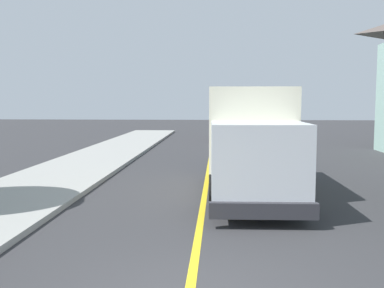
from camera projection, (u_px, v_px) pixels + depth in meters
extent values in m
cube|color=gold|center=(207.00, 178.00, 16.34)|extent=(0.16, 56.00, 0.01)
cube|color=#F2EDCC|center=(247.00, 130.00, 14.14)|extent=(2.51, 5.05, 2.60)
cube|color=silver|center=(259.00, 158.00, 10.70)|extent=(2.32, 2.05, 1.70)
cube|color=#1E2D3D|center=(263.00, 146.00, 9.77)|extent=(2.04, 0.13, 0.75)
cube|color=#2D2D33|center=(263.00, 211.00, 9.73)|extent=(2.40, 0.25, 0.36)
cylinder|color=black|center=(300.00, 195.00, 10.95)|extent=(0.32, 1.01, 1.00)
cylinder|color=black|center=(215.00, 194.00, 11.04)|extent=(0.32, 1.01, 1.00)
cylinder|color=black|center=(273.00, 168.00, 15.48)|extent=(0.32, 1.01, 1.00)
cylinder|color=black|center=(213.00, 167.00, 15.56)|extent=(0.32, 1.01, 1.00)
cube|color=#2D4793|center=(256.00, 150.00, 19.48)|extent=(1.85, 4.42, 0.76)
cube|color=#1E2D3D|center=(256.00, 134.00, 19.56)|extent=(1.60, 1.82, 0.64)
cylinder|color=black|center=(278.00, 162.00, 18.07)|extent=(0.23, 0.64, 0.64)
cylinder|color=black|center=(240.00, 162.00, 18.15)|extent=(0.23, 0.64, 0.64)
cylinder|color=black|center=(270.00, 154.00, 20.87)|extent=(0.23, 0.64, 0.64)
cylinder|color=black|center=(236.00, 154.00, 20.95)|extent=(0.23, 0.64, 0.64)
cube|color=silver|center=(249.00, 137.00, 26.85)|extent=(1.99, 4.47, 0.76)
cube|color=#1E2D3D|center=(249.00, 125.00, 26.94)|extent=(1.66, 1.87, 0.64)
cylinder|color=black|center=(265.00, 145.00, 25.47)|extent=(0.25, 0.65, 0.64)
cylinder|color=black|center=(238.00, 145.00, 25.50)|extent=(0.25, 0.65, 0.64)
cylinder|color=black|center=(259.00, 140.00, 28.27)|extent=(0.25, 0.65, 0.64)
cylinder|color=black|center=(234.00, 140.00, 28.30)|extent=(0.25, 0.65, 0.64)
cube|color=maroon|center=(245.00, 131.00, 32.57)|extent=(1.91, 4.45, 0.76)
cube|color=#1E2D3D|center=(245.00, 121.00, 32.65)|extent=(1.63, 1.84, 0.64)
cylinder|color=black|center=(257.00, 137.00, 31.14)|extent=(0.24, 0.65, 0.64)
cylinder|color=black|center=(234.00, 136.00, 31.28)|extent=(0.24, 0.65, 0.64)
cylinder|color=black|center=(254.00, 134.00, 33.93)|extent=(0.24, 0.65, 0.64)
cylinder|color=black|center=(234.00, 134.00, 34.07)|extent=(0.24, 0.65, 0.64)
cube|color=#B7B7BC|center=(235.00, 126.00, 38.82)|extent=(1.89, 4.44, 0.76)
cube|color=#1E2D3D|center=(235.00, 118.00, 38.91)|extent=(1.62, 1.83, 0.64)
cylinder|color=black|center=(245.00, 131.00, 37.40)|extent=(0.23, 0.64, 0.64)
cylinder|color=black|center=(226.00, 131.00, 37.52)|extent=(0.23, 0.64, 0.64)
cylinder|color=black|center=(244.00, 129.00, 40.19)|extent=(0.23, 0.64, 0.64)
cylinder|color=black|center=(226.00, 128.00, 40.32)|extent=(0.23, 0.64, 0.64)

